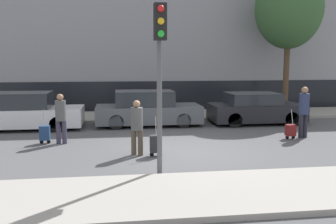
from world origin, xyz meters
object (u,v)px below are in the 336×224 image
parked_bicycle (149,107)px  pedestrian_right (304,109)px  parked_car_0 (21,112)px  pedestrian_left (61,116)px  pedestrian_center (137,124)px  trolley_right (291,130)px  trolley_left (45,133)px  traffic_light (160,56)px  trolley_center (156,144)px  parked_car_1 (147,109)px  bare_tree_near_crossing (289,8)px  parked_car_2 (255,109)px

parked_bicycle → pedestrian_right: bearing=-48.9°
parked_car_0 → pedestrian_left: pedestrian_left is taller
pedestrian_left → pedestrian_center: bearing=-29.3°
trolley_right → parked_bicycle: 7.28m
trolley_left → pedestrian_center: size_ratio=0.71×
trolley_left → traffic_light: traffic_light is taller
trolley_left → trolley_center: 4.03m
trolley_right → pedestrian_left: bearing=177.4°
trolley_center → parked_car_0: bearing=134.1°
parked_car_1 → trolley_left: 4.71m
trolley_left → trolley_right: bearing=-3.0°
trolley_center → pedestrian_left: bearing=144.6°
trolley_left → parked_car_1: bearing=39.6°
parked_bicycle → parked_car_1: bearing=-96.7°
parked_car_1 → trolley_right: (4.68, -3.43, -0.36)m
pedestrian_center → traffic_light: traffic_light is taller
traffic_light → trolley_center: bearing=87.2°
parked_car_1 → trolley_right: 5.82m
pedestrian_center → trolley_center: 0.77m
trolley_right → traffic_light: 6.62m
pedestrian_left → bare_tree_near_crossing: 12.40m
trolley_center → parked_bicycle: bearing=86.3°
pedestrian_left → trolley_center: pedestrian_left is taller
parked_car_2 → trolley_left: (-8.27, -2.87, -0.28)m
parked_car_2 → parked_car_1: bearing=178.4°
pedestrian_left → trolley_right: size_ratio=1.57×
pedestrian_left → parked_car_0: bearing=132.3°
parked_car_2 → pedestrian_center: (-5.36, -4.80, 0.27)m
parked_car_2 → trolley_center: size_ratio=3.42×
parked_bicycle → bare_tree_near_crossing: 8.39m
parked_car_2 → trolley_right: parked_car_2 is taller
pedestrian_left → parked_bicycle: (3.36, 5.45, -0.44)m
parked_car_2 → pedestrian_center: size_ratio=2.47×
parked_car_1 → pedestrian_right: pedestrian_right is taller
trolley_center → bare_tree_near_crossing: (7.39, 7.50, 4.89)m
parked_car_0 → traffic_light: (4.72, -6.86, 2.13)m
trolley_left → parked_bicycle: bearing=54.0°
parked_car_0 → trolley_left: 3.18m
trolley_left → trolley_center: trolley_center is taller
trolley_center → trolley_right: bearing=19.2°
parked_bicycle → bare_tree_near_crossing: bearing=0.0°
pedestrian_right → parked_bicycle: bearing=115.7°
trolley_right → traffic_light: (-4.98, -3.58, 2.50)m
trolley_center → bare_tree_near_crossing: bearing=45.4°
parked_car_0 → parked_car_2: parked_car_0 is taller
pedestrian_left → bare_tree_near_crossing: (10.27, 5.45, 4.32)m
parked_car_2 → pedestrian_right: pedestrian_right is taller
parked_car_2 → traffic_light: traffic_light is taller
parked_car_2 → bare_tree_near_crossing: bearing=44.5°
parked_car_2 → pedestrian_left: bearing=-159.1°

